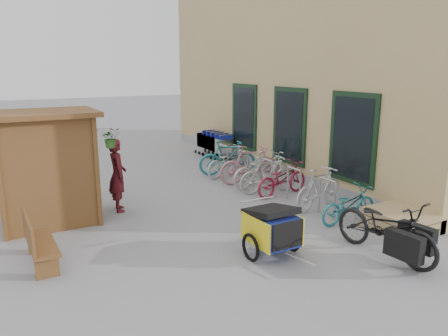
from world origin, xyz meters
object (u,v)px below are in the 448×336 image
pallet_stack (399,221)px  bench (37,241)px  bike_4 (261,170)px  bike_7 (228,158)px  bike_3 (268,174)px  bike_0 (349,205)px  child_trailer (272,227)px  shopping_carts (212,142)px  cargo_bike (387,228)px  bike_1 (319,188)px  bike_5 (251,164)px  bike_6 (229,162)px  kiosk (41,153)px  person_kiosk (117,175)px  bike_2 (282,179)px

pallet_stack → bench: 6.92m
bike_4 → bike_7: (-0.15, 1.64, 0.05)m
bike_3 → pallet_stack: bearing=-161.9°
bike_0 → bike_4: bearing=-0.7°
child_trailer → bike_4: bearing=58.1°
bench → shopping_carts: 9.35m
bike_7 → shopping_carts: bearing=-0.8°
cargo_bike → bike_1: size_ratio=1.28×
shopping_carts → bike_1: bearing=-94.5°
bike_3 → bike_5: bike_5 is taller
child_trailer → bike_6: bearing=67.4°
pallet_stack → bike_4: 4.18m
shopping_carts → cargo_bike: size_ratio=1.03×
bike_5 → child_trailer: bearing=162.8°
bench → bike_6: 6.93m
bike_4 → bike_6: bearing=4.1°
kiosk → bike_3: bearing=-3.4°
pallet_stack → bike_7: bike_7 is taller
child_trailer → cargo_bike: size_ratio=0.77×
kiosk → bench: kiosk is taller
bike_4 → bike_5: (-0.08, 0.43, 0.07)m
kiosk → bike_5: size_ratio=1.34×
pallet_stack → bike_7: size_ratio=0.67×
bike_5 → bike_7: bike_5 is taller
bike_7 → bike_4: bearing=-158.4°
bike_3 → bike_7: size_ratio=0.94×
cargo_bike → person_kiosk: (-3.42, 4.78, 0.32)m
kiosk → cargo_bike: size_ratio=1.18×
cargo_bike → bike_3: bearing=79.4°
pallet_stack → cargo_bike: (-1.26, -0.76, 0.32)m
bench → bike_6: bike_6 is taller
bike_7 → child_trailer: bearing=174.8°
bike_2 → bike_3: size_ratio=0.99×
kiosk → bike_4: bearing=2.6°
pallet_stack → child_trailer: child_trailer is taller
bike_6 → bike_1: bearing=172.2°
child_trailer → bike_1: size_ratio=0.98×
person_kiosk → bike_5: (3.95, 0.54, -0.29)m
cargo_bike → bike_2: (0.64, 3.95, -0.10)m
bike_2 → bench: bearing=94.4°
cargo_bike → bike_1: cargo_bike is taller
bike_3 → bike_7: 2.22m
bike_2 → bike_4: bearing=-6.4°
person_kiosk → bike_0: 5.20m
bench → bike_4: bearing=19.8°
kiosk → bike_6: bearing=17.5°
bench → bike_7: bike_7 is taller
child_trailer → bike_1: bike_1 is taller
bench → shopping_carts: shopping_carts is taller
kiosk → person_kiosk: 1.75m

